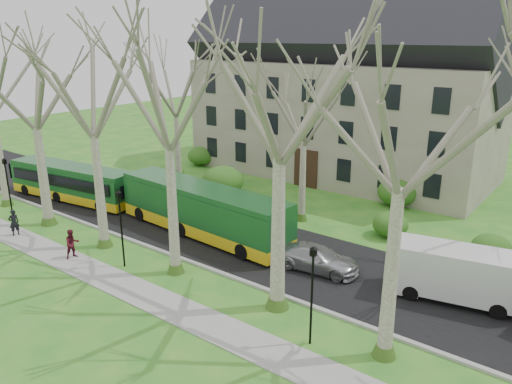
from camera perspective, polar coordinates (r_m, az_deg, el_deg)
ground at (r=25.56m, az=-4.40°, el=-11.24°), size 120.00×120.00×0.00m
sidewalk at (r=24.00m, az=-8.46°, el=-13.39°), size 70.00×2.00×0.06m
road at (r=29.42m, az=2.75°, el=-7.08°), size 80.00×8.00×0.06m
curb at (r=26.53m, az=-2.23°, el=-9.88°), size 80.00×0.25×0.14m
building at (r=45.93m, az=10.01°, el=12.06°), size 26.50×12.20×16.00m
tree_row_verge at (r=23.24m, az=-4.31°, el=4.35°), size 49.00×7.00×14.00m
tree_row_far at (r=32.71m, az=6.47°, el=6.38°), size 33.00×7.00×12.00m
lamp_row at (r=23.76m, az=-6.15°, el=-6.70°), size 36.22×0.22×4.30m
hedges at (r=38.12m, az=4.25°, el=0.30°), size 30.60×8.60×2.00m
bus_lead at (r=40.79m, az=-20.25°, el=1.07°), size 11.41×3.82×2.80m
bus_follow at (r=31.82m, az=-6.13°, el=-2.02°), size 13.09×3.53×3.24m
sedan at (r=27.40m, az=6.97°, el=-7.52°), size 4.85×2.48×1.35m
van_a at (r=25.89m, az=22.00°, el=-8.79°), size 6.28×3.30×2.60m
pedestrian_a at (r=35.18m, az=-25.93°, el=-3.15°), size 0.52×0.69×1.71m
pedestrian_b at (r=30.40m, az=-20.26°, el=-5.56°), size 0.81×0.95×1.71m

